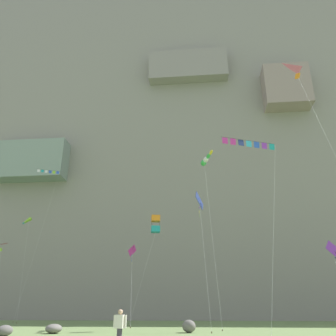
% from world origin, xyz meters
% --- Properties ---
extents(cliff_face, '(180.00, 28.79, 76.05)m').
position_xyz_m(cliff_face, '(-0.02, 59.96, 38.02)').
color(cliff_face, gray).
rests_on(cliff_face, ground).
extents(boulder_near_cliff_base, '(1.51, 1.70, 0.65)m').
position_xyz_m(boulder_near_cliff_base, '(-9.51, 14.81, 0.32)').
color(boulder_near_cliff_base, slate).
rests_on(boulder_near_cliff_base, ground).
extents(boulder_foreground_right, '(1.24, 1.24, 0.67)m').
position_xyz_m(boulder_foreground_right, '(-11.61, 11.86, 0.34)').
color(boulder_foreground_right, '#605B59').
rests_on(boulder_foreground_right, ground).
extents(boulder_mid_field, '(1.45, 1.60, 0.90)m').
position_xyz_m(boulder_mid_field, '(0.23, 16.65, 0.45)').
color(boulder_mid_field, slate).
rests_on(boulder_mid_field, ground).
extents(spectator_watching_left, '(0.57, 0.30, 1.61)m').
position_xyz_m(spectator_watching_left, '(-2.21, 3.90, 0.87)').
color(spectator_watching_left, '#38333D').
rests_on(spectator_watching_left, ground).
extents(kite_diamond_high_right, '(1.61, 6.20, 8.77)m').
position_xyz_m(kite_diamond_high_right, '(-6.68, 28.65, 7.64)').
color(kite_diamond_high_right, '#CC3399').
rests_on(kite_diamond_high_right, ground).
extents(kite_delta_upper_right, '(2.23, 6.40, 19.38)m').
position_xyz_m(kite_delta_upper_right, '(9.96, 11.58, 18.83)').
color(kite_delta_upper_right, pink).
rests_on(kite_delta_upper_right, ground).
extents(kite_windsock_mid_left, '(4.11, 5.16, 14.47)m').
position_xyz_m(kite_windsock_mid_left, '(-24.67, 37.54, 14.11)').
color(kite_windsock_mid_left, '#8CCC33').
rests_on(kite_windsock_mid_left, ground).
extents(kite_diamond_upper_left, '(3.11, 4.01, 10.12)m').
position_xyz_m(kite_diamond_upper_left, '(18.61, 35.85, 8.66)').
color(kite_diamond_upper_left, purple).
rests_on(kite_diamond_upper_left, ground).
extents(kite_windsock_far_right, '(1.38, 4.46, 16.75)m').
position_xyz_m(kite_windsock_far_right, '(2.17, 22.01, 16.29)').
color(kite_windsock_far_right, green).
rests_on(kite_windsock_far_right, ground).
extents(kite_box_upper_mid, '(3.16, 1.68, 12.08)m').
position_xyz_m(kite_box_upper_mid, '(-3.96, 28.55, 11.07)').
color(kite_box_upper_mid, orange).
rests_on(kite_box_upper_mid, ground).
extents(kite_banner_high_center, '(3.41, 3.18, 23.25)m').
position_xyz_m(kite_banner_high_center, '(-23.62, 39.73, 21.59)').
color(kite_banner_high_center, black).
rests_on(kite_banner_high_center, ground).
extents(kite_diamond_mid_center, '(0.95, 4.32, 12.03)m').
position_xyz_m(kite_diamond_mid_center, '(1.37, 19.46, 10.80)').
color(kite_diamond_mid_center, navy).
rests_on(kite_diamond_mid_center, ground).
extents(kite_banner_mid_right, '(4.12, 2.62, 13.05)m').
position_xyz_m(kite_banner_mid_right, '(5.12, 11.07, 12.30)').
color(kite_banner_mid_right, black).
rests_on(kite_banner_mid_right, ground).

